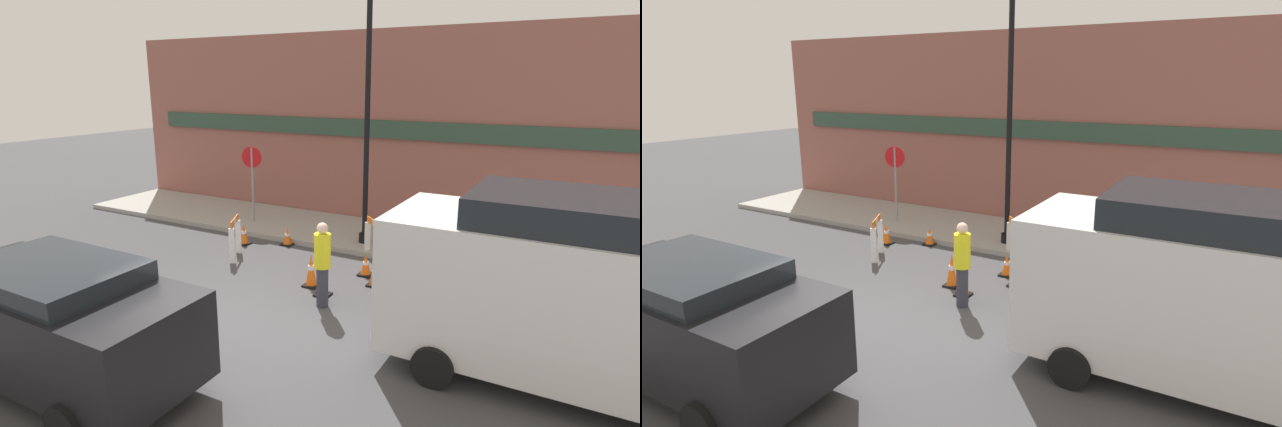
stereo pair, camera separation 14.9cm
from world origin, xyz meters
The scene contains 16 objects.
ground_plane centered at (0.00, 0.00, 0.00)m, with size 60.00×60.00×0.00m, color #424244.
sidewalk_slab centered at (0.00, 5.93, 0.07)m, with size 18.00×2.86×0.13m.
storefront_facade centered at (0.00, 7.43, 2.75)m, with size 18.00×0.22×5.50m.
streetlamp_post centered at (0.57, 5.19, 4.15)m, with size 0.44×0.44×6.36m.
stop_sign centered at (-3.05, 5.40, 1.61)m, with size 0.59×0.16×2.20m.
barricade_0 centered at (1.21, 4.35, 0.55)m, with size 0.79×0.77×0.99m.
barricade_1 centered at (-1.80, 2.97, 0.53)m, with size 0.47×0.76×0.99m.
traffic_cone_0 centered at (-2.27, 3.90, 0.27)m, with size 0.30×0.30×0.56m.
traffic_cone_1 centered at (0.63, 2.37, 0.35)m, with size 0.30×0.30×0.72m.
traffic_cone_2 centered at (1.78, 3.03, 0.32)m, with size 0.30×0.30×0.67m.
traffic_cone_3 centered at (-1.25, 4.40, 0.23)m, with size 0.30×0.30×0.48m.
traffic_cone_4 centered at (1.06, 2.08, 0.27)m, with size 0.30×0.30×0.55m.
traffic_cone_5 centered at (1.37, 3.46, 0.23)m, with size 0.30×0.30×0.49m.
person_worker centered at (1.28, 1.65, 0.89)m, with size 0.43×0.43×1.64m.
parked_car_1 centered at (-0.75, -2.23, 1.00)m, with size 4.23×1.91×1.77m.
work_van centered at (5.37, 1.15, 1.45)m, with size 4.94×2.18×2.69m.
Camera 1 is at (5.44, -5.95, 4.12)m, focal length 28.00 mm.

